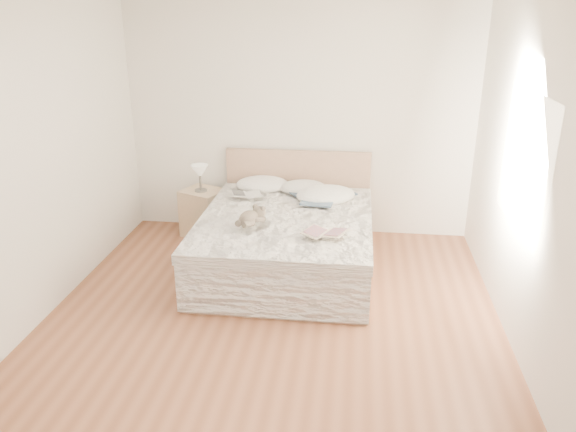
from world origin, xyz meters
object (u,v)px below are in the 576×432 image
Objects in this scene: nightstand at (204,213)px; childrens_book at (325,233)px; photo_book at (246,195)px; teddy_bear at (249,224)px; table_lamp at (200,173)px; bed at (287,239)px.

childrens_book reaches higher than nightstand.
photo_book is 0.91m from teddy_bear.
teddy_bear is (0.21, -0.89, 0.02)m from photo_book.
photo_book is 0.90× the size of childrens_book.
nightstand is 1.86× the size of teddy_bear.
childrens_book is at bearing -66.71° from photo_book.
nightstand is 1.79× the size of table_lamp.
table_lamp is at bearing 149.15° from teddy_bear.
table_lamp is 1.97m from childrens_book.
teddy_bear is at bearing -56.61° from nightstand.
nightstand is 2.01m from childrens_book.
bed reaches higher than photo_book.
bed is at bearing 81.01° from teddy_bear.
teddy_bear is (-0.73, 0.10, 0.02)m from childrens_book.
childrens_book is (0.43, -0.56, 0.32)m from bed.
photo_book is (0.58, -0.26, -0.15)m from table_lamp.
photo_book reaches higher than nightstand.
bed is at bearing -33.44° from nightstand.
photo_book is 1.14× the size of teddy_bear.
bed is 6.85× the size of table_lamp.
table_lamp is at bearing 148.04° from bed.
bed is 0.74m from photo_book.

